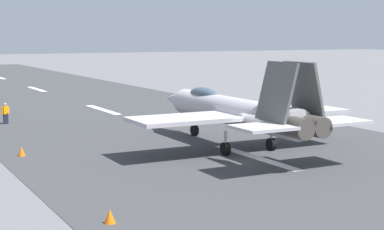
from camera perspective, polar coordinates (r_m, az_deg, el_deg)
ground_plane at (r=34.21m, az=6.43°, el=-4.14°), size 400.00×400.00×0.00m
runway_strip at (r=34.20m, az=6.45°, el=-4.13°), size 240.00×26.00×0.02m
fighter_jet at (r=36.96m, az=3.97°, el=0.44°), size 17.63×13.89×5.53m
crew_person at (r=49.30m, az=-17.18°, el=0.13°), size 0.43×0.65×1.66m
marker_cone_near at (r=22.74m, az=-7.76°, el=-9.46°), size 0.44×0.44×0.55m
marker_cone_mid at (r=36.06m, az=-15.77°, el=-3.33°), size 0.44×0.44×0.55m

